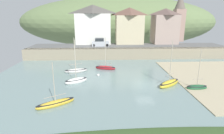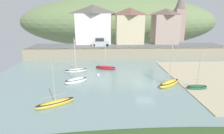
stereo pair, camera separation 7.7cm
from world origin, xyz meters
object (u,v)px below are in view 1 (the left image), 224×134
Objects in this scene: fishing_boat_green at (76,70)px; church_with_spire at (179,17)px; sailboat_nearest_shore at (56,103)px; waterfront_building_centre at (129,25)px; waterfront_building_right at (165,26)px; waterfront_building_left at (93,24)px; sailboat_white_hull at (197,87)px; motorboat_with_cabin at (105,68)px; dinghy_open_wooden at (76,81)px; parked_car_near_slipway at (100,43)px; rowboat_small_beached at (169,83)px; mooring_buoy at (98,75)px.

church_with_spire is at bearing 23.65° from fishing_boat_green.
sailboat_nearest_shore is at bearing -127.38° from church_with_spire.
waterfront_building_centre is 1.02× the size of waterfront_building_right.
sailboat_white_hull is (15.36, -27.13, -7.17)m from waterfront_building_left.
sailboat_white_hull is (12.28, -10.42, 0.03)m from motorboat_with_cabin.
waterfront_building_left is 9.53m from waterfront_building_centre.
fishing_boat_green reaches higher than sailboat_nearest_shore.
fishing_boat_green is 19.54m from sailboat_white_hull.
waterfront_building_right is 32.17m from dinghy_open_wooden.
fishing_boat_green is 1.42× the size of parked_car_near_slipway.
motorboat_with_cabin is at bearing 96.95° from rowboat_small_beached.
waterfront_building_right reaches higher than rowboat_small_beached.
waterfront_building_left is 1.69× the size of fishing_boat_green.
waterfront_building_right is 2.19× the size of parked_car_near_slipway.
sailboat_white_hull is (-3.71, -27.13, -6.73)m from waterfront_building_right.
fishing_boat_green is 12.72m from sailboat_nearest_shore.
fishing_boat_green is at bearing -139.00° from waterfront_building_right.
waterfront_building_left reaches higher than motorboat_with_cabin.
dinghy_open_wooden is at bearing -98.00° from fishing_boat_green.
waterfront_building_left is at bearing -180.00° from waterfront_building_right.
church_with_spire is 24.78m from parked_car_near_slipway.
rowboat_small_beached is (13.37, -1.68, -0.01)m from dinghy_open_wooden.
waterfront_building_left reaches higher than waterfront_building_right.
motorboat_with_cabin is 12.61m from parked_car_near_slipway.
motorboat_with_cabin reaches higher than sailboat_white_hull.
rowboat_small_beached is at bearing -112.49° from church_with_spire.
mooring_buoy is at bearing -132.10° from church_with_spire.
fishing_boat_green is 15.94m from rowboat_small_beached.
waterfront_building_right reaches higher than mooring_buoy.
sailboat_nearest_shore is (-5.59, -14.45, 0.00)m from motorboat_with_cabin.
church_with_spire is at bearing 15.10° from waterfront_building_centre.
sailboat_nearest_shore is at bearing -170.83° from sailboat_white_hull.
church_with_spire is (14.83, 4.00, 2.18)m from waterfront_building_centre.
sailboat_white_hull reaches higher than mooring_buoy.
mooring_buoy is at bearing -92.09° from parked_car_near_slipway.
mooring_buoy is at bearing 34.97° from sailboat_nearest_shore.
sailboat_white_hull is at bearing -60.49° from waterfront_building_left.
fishing_boat_green is 5.61m from dinghy_open_wooden.
fishing_boat_green is 5.50m from motorboat_with_cabin.
sailboat_nearest_shore is (-17.87, -4.03, -0.03)m from sailboat_white_hull.
sailboat_nearest_shore is at bearing -131.51° from dinghy_open_wooden.
church_with_spire is 28.49× the size of mooring_buoy.
sailboat_white_hull is at bearing -43.03° from fishing_boat_green.
waterfront_building_left reaches higher than rowboat_small_beached.
waterfront_building_right is at bearing -142.87° from church_with_spire.
fishing_boat_green is 4.69m from mooring_buoy.
fishing_boat_green is at bearing -139.74° from church_with_spire.
church_with_spire reaches higher than mooring_buoy.
waterfront_building_right is at bearing 36.57° from rowboat_small_beached.
parked_car_near_slipway reaches higher than mooring_buoy.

